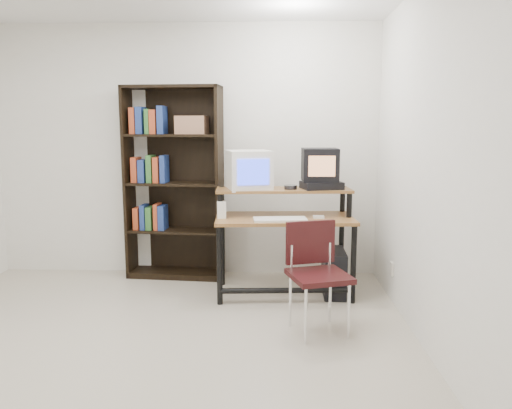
{
  "coord_description": "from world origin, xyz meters",
  "views": [
    {
      "loc": [
        0.92,
        -3.22,
        1.58
      ],
      "look_at": [
        0.77,
        1.1,
        0.89
      ],
      "focal_mm": 35.0,
      "sensor_mm": 36.0,
      "label": 1
    }
  ],
  "objects_px": {
    "crt_monitor": "(249,170)",
    "bookshelf": "(174,181)",
    "crt_tv": "(320,165)",
    "pc_tower": "(334,272)",
    "computer_desk": "(284,221)",
    "school_chair": "(316,265)"
  },
  "relations": [
    {
      "from": "computer_desk",
      "to": "crt_tv",
      "type": "distance_m",
      "value": 0.63
    },
    {
      "from": "pc_tower",
      "to": "school_chair",
      "type": "bearing_deg",
      "value": -105.29
    },
    {
      "from": "pc_tower",
      "to": "bookshelf",
      "type": "height_order",
      "value": "bookshelf"
    },
    {
      "from": "crt_tv",
      "to": "school_chair",
      "type": "height_order",
      "value": "crt_tv"
    },
    {
      "from": "crt_monitor",
      "to": "bookshelf",
      "type": "distance_m",
      "value": 0.9
    },
    {
      "from": "crt_monitor",
      "to": "pc_tower",
      "type": "bearing_deg",
      "value": -24.42
    },
    {
      "from": "computer_desk",
      "to": "pc_tower",
      "type": "distance_m",
      "value": 0.67
    },
    {
      "from": "crt_monitor",
      "to": "computer_desk",
      "type": "bearing_deg",
      "value": -33.16
    },
    {
      "from": "crt_tv",
      "to": "bookshelf",
      "type": "relative_size",
      "value": 0.17
    },
    {
      "from": "crt_monitor",
      "to": "bookshelf",
      "type": "xyz_separation_m",
      "value": [
        -0.79,
        0.4,
        -0.15
      ]
    },
    {
      "from": "crt_monitor",
      "to": "crt_tv",
      "type": "relative_size",
      "value": 1.4
    },
    {
      "from": "crt_tv",
      "to": "computer_desk",
      "type": "bearing_deg",
      "value": -157.7
    },
    {
      "from": "crt_tv",
      "to": "school_chair",
      "type": "relative_size",
      "value": 0.4
    },
    {
      "from": "crt_monitor",
      "to": "bookshelf",
      "type": "height_order",
      "value": "bookshelf"
    },
    {
      "from": "computer_desk",
      "to": "crt_tv",
      "type": "xyz_separation_m",
      "value": [
        0.33,
        0.15,
        0.51
      ]
    },
    {
      "from": "computer_desk",
      "to": "crt_monitor",
      "type": "bearing_deg",
      "value": 157.82
    },
    {
      "from": "computer_desk",
      "to": "bookshelf",
      "type": "distance_m",
      "value": 1.27
    },
    {
      "from": "computer_desk",
      "to": "school_chair",
      "type": "relative_size",
      "value": 1.55
    },
    {
      "from": "computer_desk",
      "to": "school_chair",
      "type": "bearing_deg",
      "value": -78.79
    },
    {
      "from": "computer_desk",
      "to": "crt_monitor",
      "type": "relative_size",
      "value": 2.74
    },
    {
      "from": "crt_tv",
      "to": "crt_monitor",
      "type": "bearing_deg",
      "value": -178.55
    },
    {
      "from": "school_chair",
      "to": "bookshelf",
      "type": "distance_m",
      "value": 1.98
    }
  ]
}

